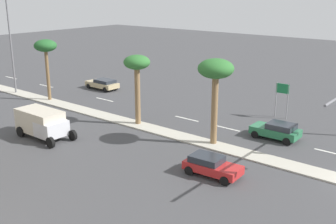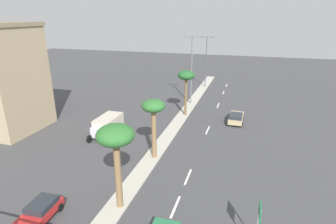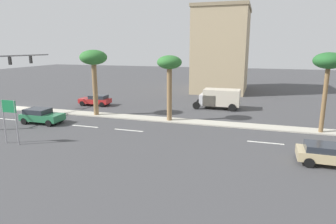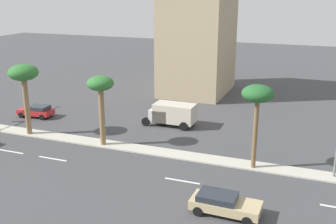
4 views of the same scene
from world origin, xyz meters
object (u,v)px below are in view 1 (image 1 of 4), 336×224
object	(u,v)px
palm_tree_center	(137,67)
sedan_green_near	(277,130)
palm_tree_far	(216,73)
palm_tree_leading	(46,48)
directional_road_sign	(282,94)
box_truck	(43,123)
sedan_red_left	(211,165)
street_lamp_far	(10,39)
sedan_tan_right	(103,84)

from	to	relation	value
palm_tree_center	sedan_green_near	distance (m)	13.54
palm_tree_center	palm_tree_far	bearing A→B (deg)	-89.61
palm_tree_far	sedan_green_near	world-z (taller)	palm_tree_far
palm_tree_center	palm_tree_leading	distance (m)	13.91
directional_road_sign	box_truck	world-z (taller)	directional_road_sign
directional_road_sign	palm_tree_leading	size ratio (longest dim) A/B	0.50
directional_road_sign	sedan_red_left	size ratio (longest dim) A/B	0.86
palm_tree_leading	box_truck	world-z (taller)	palm_tree_leading
street_lamp_far	sedan_red_left	xyz separation A→B (m)	(-4.61, -31.48, -5.92)
palm_tree_leading	sedan_green_near	bearing A→B (deg)	-80.26
palm_tree_far	street_lamp_far	xyz separation A→B (m)	(-0.48, 28.40, 0.68)
sedan_red_left	box_truck	distance (m)	15.59
palm_tree_center	street_lamp_far	xyz separation A→B (m)	(-0.42, 20.02, 1.17)
sedan_tan_right	box_truck	bearing A→B (deg)	-148.72
sedan_red_left	sedan_tan_right	xyz separation A→B (m)	(12.74, 24.72, -0.00)
palm_tree_far	palm_tree_leading	size ratio (longest dim) A/B	1.02
palm_tree_leading	sedan_red_left	size ratio (longest dim) A/B	1.71
palm_tree_far	palm_tree_center	distance (m)	8.39
sedan_tan_right	palm_tree_center	bearing A→B (deg)	-120.17
sedan_green_near	sedan_red_left	bearing A→B (deg)	177.62
sedan_tan_right	directional_road_sign	bearing A→B (deg)	-83.14
palm_tree_far	street_lamp_far	world-z (taller)	street_lamp_far
directional_road_sign	box_truck	size ratio (longest dim) A/B	0.63
palm_tree_far	palm_tree_center	xyz separation A→B (m)	(-0.06, 8.38, -0.49)
sedan_red_left	sedan_tan_right	world-z (taller)	sedan_red_left
palm_tree_leading	street_lamp_far	xyz separation A→B (m)	(-0.53, 6.12, 0.64)
sedan_red_left	sedan_green_near	bearing A→B (deg)	-2.38
sedan_red_left	sedan_tan_right	distance (m)	27.81
sedan_tan_right	sedan_green_near	bearing A→B (deg)	-97.22
palm_tree_far	street_lamp_far	size ratio (longest dim) A/B	0.62
palm_tree_leading	street_lamp_far	size ratio (longest dim) A/B	0.61
sedan_green_near	box_truck	distance (m)	19.95
directional_road_sign	street_lamp_far	bearing A→B (deg)	110.18
palm_tree_center	box_truck	xyz separation A→B (m)	(-7.72, 3.88, -4.16)
street_lamp_far	sedan_green_near	size ratio (longest dim) A/B	2.77
directional_road_sign	box_truck	bearing A→B (deg)	143.48
street_lamp_far	box_truck	xyz separation A→B (m)	(-7.30, -16.14, -5.33)
palm_tree_center	sedan_green_near	bearing A→B (deg)	-69.11
palm_tree_leading	sedan_tan_right	world-z (taller)	palm_tree_leading
sedan_red_left	box_truck	world-z (taller)	box_truck
street_lamp_far	sedan_red_left	distance (m)	32.36
sedan_red_left	box_truck	size ratio (longest dim) A/B	0.73
sedan_tan_right	box_truck	world-z (taller)	box_truck
palm_tree_far	sedan_green_near	bearing A→B (deg)	-37.92
sedan_tan_right	sedan_red_left	bearing A→B (deg)	-117.26
directional_road_sign	palm_tree_leading	xyz separation A→B (m)	(-10.35, 23.47, 3.53)
palm_tree_center	palm_tree_leading	bearing A→B (deg)	89.57
palm_tree_center	sedan_red_left	distance (m)	13.39
palm_tree_far	palm_tree_leading	bearing A→B (deg)	89.87
palm_tree_center	sedan_tan_right	bearing A→B (deg)	59.83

